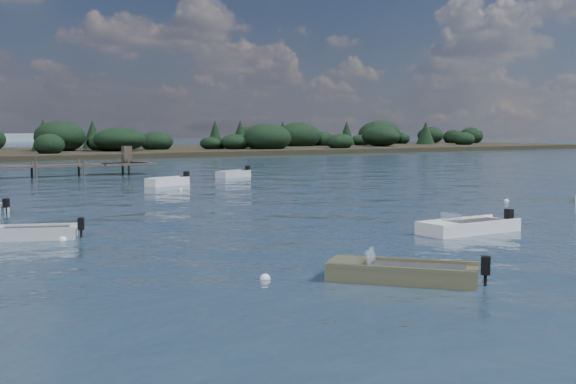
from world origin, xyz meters
TOP-DOWN VIEW (x-y plane):
  - ground at (0.00, 60.00)m, footprint 400.00×400.00m
  - tender_far_white at (1.97, 32.99)m, footprint 3.87×2.28m
  - tender_far_grey_b at (10.57, 38.52)m, footprint 3.73×2.24m
  - dinghy_near_olive at (-5.56, -3.08)m, footprint 4.04×4.28m
  - dinghy_mid_grey at (-13.10, 11.02)m, footprint 4.11×2.69m
  - dinghy_mid_white_a at (3.29, 2.87)m, footprint 4.92×1.72m
  - buoy_b at (6.23, 6.04)m, footprint 0.32×0.32m
  - buoy_c at (-12.02, 9.87)m, footprint 0.32×0.32m
  - buoy_d at (14.91, 11.00)m, footprint 0.32×0.32m
  - buoy_e at (1.37, 29.13)m, footprint 0.32×0.32m
  - buoy_extra_a at (-8.84, -0.76)m, footprint 0.32×0.32m
  - far_headland at (25.00, 100.00)m, footprint 190.00×40.00m

SIDE VIEW (x-z plane):
  - ground at x=0.00m, z-range 0.00..0.00m
  - buoy_b at x=6.23m, z-range -0.16..0.16m
  - buoy_c at x=-12.02m, z-range -0.16..0.16m
  - buoy_d at x=14.91m, z-range -0.16..0.16m
  - buoy_e at x=1.37m, z-range -0.16..0.16m
  - buoy_extra_a at x=-8.84m, z-range -0.16..0.16m
  - dinghy_mid_grey at x=-13.10m, z-range -0.38..0.66m
  - dinghy_near_olive at x=-5.56m, z-range -0.42..0.71m
  - dinghy_mid_white_a at x=3.29m, z-range -0.43..0.73m
  - tender_far_grey_b at x=10.57m, z-range -0.45..0.80m
  - tender_far_white at x=1.97m, z-range -0.47..0.83m
  - far_headland at x=25.00m, z-range -0.94..4.86m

